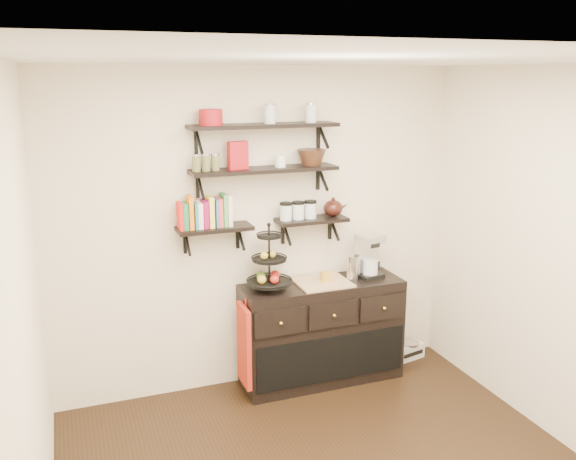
{
  "coord_description": "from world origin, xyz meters",
  "views": [
    {
      "loc": [
        -1.52,
        -2.99,
        2.62
      ],
      "look_at": [
        0.03,
        1.15,
        1.49
      ],
      "focal_mm": 38.0,
      "sensor_mm": 36.0,
      "label": 1
    }
  ],
  "objects": [
    {
      "name": "radio",
      "position": [
        1.44,
        1.6,
        0.08
      ],
      "size": [
        0.29,
        0.22,
        0.16
      ],
      "rotation": [
        0.0,
        0.0,
        0.22
      ],
      "color": "silver",
      "rests_on": "floor"
    },
    {
      "name": "cookbooks",
      "position": [
        -0.49,
        1.63,
        1.57
      ],
      "size": [
        0.4,
        0.15,
        0.26
      ],
      "color": "red",
      "rests_on": "shelf_low_left"
    },
    {
      "name": "ceiling",
      "position": [
        0.0,
        0.0,
        2.7
      ],
      "size": [
        3.5,
        3.5,
        0.02
      ],
      "primitive_type": "cube",
      "color": "white",
      "rests_on": "back_wall"
    },
    {
      "name": "fruit_stand",
      "position": [
        0.01,
        1.52,
        1.09
      ],
      "size": [
        0.37,
        0.37,
        0.54
      ],
      "rotation": [
        0.0,
        0.0,
        0.19
      ],
      "color": "black",
      "rests_on": "sideboard"
    },
    {
      "name": "walnut_bowl",
      "position": [
        0.41,
        1.61,
        1.96
      ],
      "size": [
        0.24,
        0.24,
        0.13
      ],
      "primitive_type": null,
      "color": "black",
      "rests_on": "shelf_mid"
    },
    {
      "name": "recipe_box",
      "position": [
        -0.22,
        1.61,
        2.01
      ],
      "size": [
        0.17,
        0.09,
        0.22
      ],
      "primitive_type": "cube",
      "rotation": [
        0.0,
        0.0,
        0.17
      ],
      "color": "#A4121A",
      "rests_on": "shelf_mid"
    },
    {
      "name": "apron",
      "position": [
        -0.25,
        1.41,
        0.48
      ],
      "size": [
        0.04,
        0.29,
        0.68
      ],
      "primitive_type": "cube",
      "color": "#A51811",
      "rests_on": "sideboard"
    },
    {
      "name": "shelf_mid",
      "position": [
        0.0,
        1.62,
        1.88
      ],
      "size": [
        1.2,
        0.27,
        0.23
      ],
      "color": "black",
      "rests_on": "back_wall"
    },
    {
      "name": "back_wall",
      "position": [
        0.0,
        1.75,
        1.35
      ],
      "size": [
        3.5,
        0.02,
        2.7
      ],
      "primitive_type": "cube",
      "color": "#F2E6CD",
      "rests_on": "ground"
    },
    {
      "name": "shelf_top",
      "position": [
        0.0,
        1.62,
        2.23
      ],
      "size": [
        1.2,
        0.27,
        0.23
      ],
      "color": "black",
      "rests_on": "back_wall"
    },
    {
      "name": "ramekins",
      "position": [
        0.14,
        1.61,
        1.95
      ],
      "size": [
        0.09,
        0.09,
        0.1
      ],
      "primitive_type": "cylinder",
      "color": "white",
      "rests_on": "shelf_mid"
    },
    {
      "name": "thermal_carafe",
      "position": [
        0.76,
        1.49,
        1.01
      ],
      "size": [
        0.11,
        0.11,
        0.22
      ],
      "primitive_type": "cylinder",
      "color": "silver",
      "rests_on": "sideboard"
    },
    {
      "name": "shelf_low_left",
      "position": [
        -0.42,
        1.63,
        1.43
      ],
      "size": [
        0.6,
        0.25,
        0.23
      ],
      "color": "black",
      "rests_on": "back_wall"
    },
    {
      "name": "coffee_maker",
      "position": [
        0.92,
        1.54,
        1.08
      ],
      "size": [
        0.24,
        0.24,
        0.38
      ],
      "rotation": [
        0.0,
        0.0,
        0.2
      ],
      "color": "black",
      "rests_on": "sideboard"
    },
    {
      "name": "glass_canisters",
      "position": [
        0.3,
        1.63,
        1.51
      ],
      "size": [
        0.32,
        0.1,
        0.13
      ],
      "color": "silver",
      "rests_on": "shelf_low_right"
    },
    {
      "name": "left_wall",
      "position": [
        -1.75,
        0.0,
        1.35
      ],
      "size": [
        0.02,
        3.5,
        2.7
      ],
      "primitive_type": "cube",
      "color": "#F2E6CD",
      "rests_on": "ground"
    },
    {
      "name": "candle",
      "position": [
        0.51,
        1.51,
        0.96
      ],
      "size": [
        0.08,
        0.08,
        0.08
      ],
      "primitive_type": "cube",
      "color": "#BA8D2B",
      "rests_on": "sideboard"
    },
    {
      "name": "sideboard",
      "position": [
        0.48,
        1.51,
        0.45
      ],
      "size": [
        1.4,
        0.5,
        0.92
      ],
      "color": "black",
      "rests_on": "floor"
    },
    {
      "name": "shelf_low_right",
      "position": [
        0.42,
        1.63,
        1.43
      ],
      "size": [
        0.6,
        0.25,
        0.23
      ],
      "color": "black",
      "rests_on": "back_wall"
    },
    {
      "name": "teapot",
      "position": [
        0.62,
        1.63,
        1.53
      ],
      "size": [
        0.25,
        0.2,
        0.16
      ],
      "primitive_type": null,
      "rotation": [
        0.0,
        0.0,
        0.2
      ],
      "color": "black",
      "rests_on": "shelf_low_right"
    },
    {
      "name": "red_pot",
      "position": [
        -0.43,
        1.61,
        2.31
      ],
      "size": [
        0.18,
        0.18,
        0.12
      ],
      "primitive_type": "cylinder",
      "color": "#A4121A",
      "rests_on": "shelf_top"
    }
  ]
}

